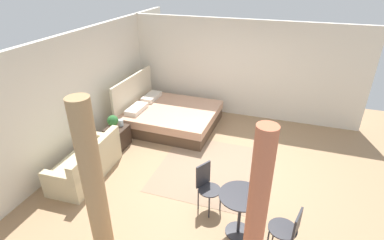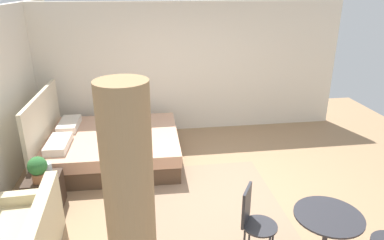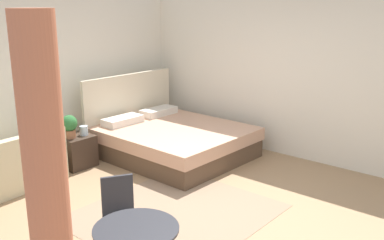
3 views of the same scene
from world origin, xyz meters
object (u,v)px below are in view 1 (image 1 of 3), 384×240
Objects in this scene: cafe_chair_near_couch at (206,183)px; balcony_table at (240,207)px; bed at (169,116)px; potted_plant at (113,122)px; vase at (121,123)px; couch at (87,164)px; cafe_chair_near_window at (289,228)px; nightstand at (118,137)px.

balcony_table is at bearing -120.19° from cafe_chair_near_couch.
bed is 6.49× the size of potted_plant.
cafe_chair_near_couch is (0.37, 0.64, -0.01)m from balcony_table.
bed is at bearing -27.94° from potted_plant.
balcony_table reaches higher than vase.
bed is 1.42m from vase.
vase is 2.84m from cafe_chair_near_couch.
couch is 1.87× the size of cafe_chair_near_couch.
cafe_chair_near_window is (-0.66, -3.85, 0.24)m from couch.
bed is 1.52m from nightstand.
cafe_chair_near_couch is at bearing -146.00° from bed.
couch is 1.18m from nightstand.
potted_plant is 0.26m from vase.
couch is at bearing 87.63° from cafe_chair_near_couch.
couch is 3.18m from balcony_table.
cafe_chair_near_window reaches higher than couch.
couch is 3.37× the size of nightstand.
cafe_chair_near_window is (-1.96, -3.82, -0.04)m from vase.
nightstand is at bearing 158.10° from vase.
balcony_table is 0.74m from cafe_chair_near_window.
balcony_table is 0.92× the size of cafe_chair_near_window.
bed reaches higher than nightstand.
nightstand is at bearing 150.27° from bed.
cafe_chair_near_couch is (0.56, 1.36, 0.01)m from cafe_chair_near_window.
cafe_chair_near_window is at bearing -104.33° from balcony_table.
vase is at bearing 62.83° from cafe_chair_near_window.
bed reaches higher than vase.
couch is at bearing 80.28° from cafe_chair_near_window.
nightstand is 2.84m from cafe_chair_near_couch.
potted_plant is 2.78m from cafe_chair_near_couch.
balcony_table is (-2.98, -2.40, 0.25)m from bed.
bed is at bearing -29.73° from nightstand.
nightstand is 4.30m from cafe_chair_near_window.
potted_plant is at bearing 65.76° from cafe_chair_near_window.
cafe_chair_near_couch is at bearing 67.72° from cafe_chair_near_window.
cafe_chair_near_window is 0.95× the size of cafe_chair_near_couch.
potted_plant is at bearing 167.77° from vase.
vase is (-1.20, 0.71, 0.28)m from bed.
cafe_chair_near_window is at bearing -115.45° from nightstand.
potted_plant is 0.46× the size of balcony_table.
couch is at bearing 81.35° from balcony_table.
nightstand is 0.34m from vase.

